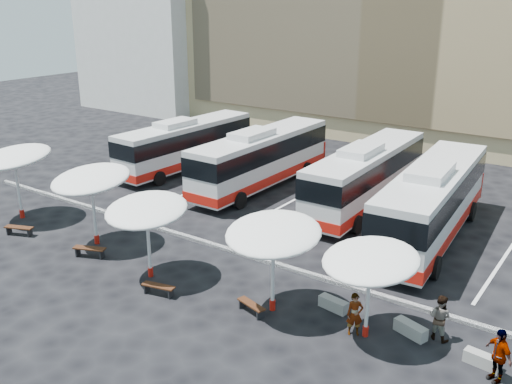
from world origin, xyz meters
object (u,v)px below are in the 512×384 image
Objects in this scene: bus_1 at (261,157)px; wood_bench_1 at (90,250)px; wood_bench_0 at (19,229)px; conc_bench_2 at (482,360)px; conc_bench_1 at (411,329)px; sunshade_0 at (14,157)px; passenger_1 at (440,317)px; passenger_0 at (355,314)px; wood_bench_2 at (158,287)px; passenger_2 at (498,355)px; sunshade_2 at (146,210)px; bus_0 at (186,143)px; sunshade_4 at (370,261)px; sunshade_3 at (273,234)px; conc_bench_0 at (333,304)px; wood_bench_3 at (251,306)px; sunshade_1 at (91,179)px; bus_2 at (367,174)px; bus_3 at (432,200)px.

bus_1 is 13.11m from wood_bench_1.
conc_bench_2 is (21.87, 2.25, -0.13)m from wood_bench_0.
wood_bench_0 is at bearing -172.28° from conc_bench_1.
sunshade_0 is 22.42m from passenger_1.
passenger_0 reaches higher than conc_bench_2.
wood_bench_0 reaches higher than conc_bench_2.
passenger_1 is (-1.68, 0.71, 0.63)m from conc_bench_2.
wood_bench_1 is at bearing -9.42° from sunshade_0.
passenger_2 reaches higher than wood_bench_2.
sunshade_2 is at bearing 151.43° from passenger_0.
wood_bench_0 is at bearing -112.42° from bus_1.
passenger_0 is at bearing -170.34° from conc_bench_2.
bus_0 is at bearing 127.88° from wood_bench_2.
sunshade_0 reaches higher than sunshade_2.
sunshade_4 is at bearing 0.45° from sunshade_0.
sunshade_3 is 3.75m from conc_bench_0.
sunshade_3 reaches higher than wood_bench_3.
sunshade_1 reaches higher than sunshade_4.
conc_bench_2 is (2.54, -0.37, -0.02)m from conc_bench_1.
wood_bench_0 is at bearing -170.84° from conc_bench_0.
passenger_0 is (7.66, 1.93, 0.47)m from wood_bench_2.
bus_3 is at bearing -29.24° from bus_2.
bus_0 is 7.12× the size of passenger_0.
wood_bench_2 is at bearing -34.39° from sunshade_2.
wood_bench_0 is at bearing -176.12° from sunshade_2.
sunshade_3 is 8.11m from conc_bench_2.
bus_3 is 13.77m from wood_bench_2.
sunshade_2 is at bearing -169.26° from conc_bench_1.
bus_2 is at bearing 73.66° from sunshade_2.
wood_bench_0 is 16.49m from conc_bench_0.
bus_2 reaches higher than conc_bench_0.
sunshade_1 is at bearing -147.49° from bus_3.
passenger_2 is at bearing 4.40° from wood_bench_0.
sunshade_4 reaches higher than conc_bench_0.
sunshade_1 reaches higher than passenger_2.
bus_3 is 8.80× the size of wood_bench_2.
bus_3 reaches higher than sunshade_1.
passenger_2 is (24.44, 0.21, -2.47)m from sunshade_0.
bus_1 reaches higher than sunshade_2.
conc_bench_1 is at bearing 20.24° from wood_bench_3.
conc_bench_2 is at bearing -8.25° from conc_bench_1.
passenger_2 reaches higher than wood_bench_3.
sunshade_3 is at bearing -53.71° from bus_1.
passenger_2 is (12.40, 2.11, 0.59)m from wood_bench_2.
wood_bench_1 is at bearing -171.07° from conc_bench_1.
passenger_1 is at bearing 11.58° from sunshade_2.
passenger_1 is at bearing 4.97° from sunshade_1.
wood_bench_2 is 0.90× the size of passenger_0.
sunshade_1 is 2.50× the size of passenger_0.
wood_bench_0 is 1.26× the size of conc_bench_0.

